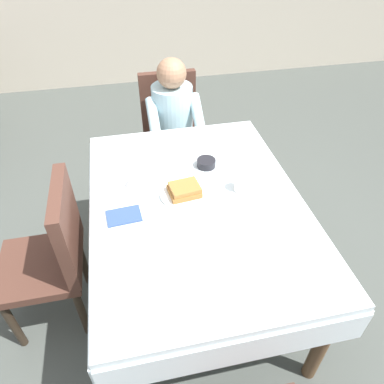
% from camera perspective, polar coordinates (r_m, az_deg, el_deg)
% --- Properties ---
extents(ground_plane, '(14.00, 14.00, 0.00)m').
position_cam_1_polar(ground_plane, '(2.43, 0.66, -14.55)').
color(ground_plane, '#474C47').
extents(dining_table_main, '(1.12, 1.52, 0.74)m').
position_cam_1_polar(dining_table_main, '(1.93, 0.80, -3.44)').
color(dining_table_main, silver).
rests_on(dining_table_main, ground).
extents(chair_diner, '(0.44, 0.45, 0.93)m').
position_cam_1_polar(chair_diner, '(2.94, -3.39, 10.59)').
color(chair_diner, '#4C2D23').
rests_on(chair_diner, ground).
extents(diner_person, '(0.40, 0.43, 1.12)m').
position_cam_1_polar(diner_person, '(2.74, -2.96, 11.52)').
color(diner_person, silver).
rests_on(diner_person, ground).
extents(chair_left_side, '(0.45, 0.44, 0.93)m').
position_cam_1_polar(chair_left_side, '(2.05, -21.05, -8.77)').
color(chair_left_side, '#4C2D23').
rests_on(chair_left_side, ground).
extents(plate_breakfast, '(0.28, 0.28, 0.02)m').
position_cam_1_polar(plate_breakfast, '(1.91, -0.98, -0.13)').
color(plate_breakfast, white).
rests_on(plate_breakfast, dining_table_main).
extents(breakfast_stack, '(0.17, 0.15, 0.05)m').
position_cam_1_polar(breakfast_stack, '(1.88, -1.20, 0.36)').
color(breakfast_stack, '#A36B33').
rests_on(breakfast_stack, plate_breakfast).
extents(cup_coffee, '(0.11, 0.08, 0.08)m').
position_cam_1_polar(cup_coffee, '(1.94, 7.90, 1.38)').
color(cup_coffee, white).
rests_on(cup_coffee, dining_table_main).
extents(bowl_butter, '(0.11, 0.11, 0.04)m').
position_cam_1_polar(bowl_butter, '(2.10, 2.29, 4.64)').
color(bowl_butter, black).
rests_on(bowl_butter, dining_table_main).
extents(syrup_pitcher, '(0.08, 0.08, 0.07)m').
position_cam_1_polar(syrup_pitcher, '(1.97, -9.68, 1.80)').
color(syrup_pitcher, silver).
rests_on(syrup_pitcher, dining_table_main).
extents(fork_left_of_plate, '(0.03, 0.18, 0.00)m').
position_cam_1_polar(fork_left_of_plate, '(1.88, -6.54, -1.43)').
color(fork_left_of_plate, silver).
rests_on(fork_left_of_plate, dining_table_main).
extents(knife_right_of_plate, '(0.02, 0.20, 0.00)m').
position_cam_1_polar(knife_right_of_plate, '(1.94, 4.66, 0.13)').
color(knife_right_of_plate, silver).
rests_on(knife_right_of_plate, dining_table_main).
extents(spoon_near_edge, '(0.15, 0.02, 0.00)m').
position_cam_1_polar(spoon_near_edge, '(1.67, 1.17, -7.93)').
color(spoon_near_edge, silver).
rests_on(spoon_near_edge, dining_table_main).
extents(napkin_folded, '(0.18, 0.13, 0.01)m').
position_cam_1_polar(napkin_folded, '(1.82, -10.80, -3.75)').
color(napkin_folded, '#334C7F').
rests_on(napkin_folded, dining_table_main).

